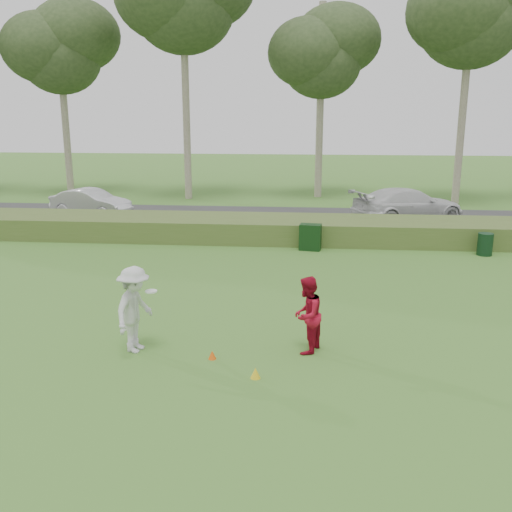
# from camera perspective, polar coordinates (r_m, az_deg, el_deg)

# --- Properties ---
(ground) EXTENTS (120.00, 120.00, 0.00)m
(ground) POSITION_cam_1_polar(r_m,az_deg,el_deg) (12.91, -1.70, -10.03)
(ground) COLOR #376C24
(ground) RESTS_ON ground
(reed_strip) EXTENTS (80.00, 3.00, 0.90)m
(reed_strip) POSITION_cam_1_polar(r_m,az_deg,el_deg) (24.21, 1.78, 2.74)
(reed_strip) COLOR #425C24
(reed_strip) RESTS_ON ground
(park_road) EXTENTS (80.00, 6.00, 0.06)m
(park_road) POSITION_cam_1_polar(r_m,az_deg,el_deg) (29.19, 2.41, 3.91)
(park_road) COLOR #2D2D2D
(park_road) RESTS_ON ground
(tree_2) EXTENTS (6.50, 6.50, 12.00)m
(tree_2) POSITION_cam_1_polar(r_m,az_deg,el_deg) (39.05, -19.06, 18.99)
(tree_2) COLOR gray
(tree_2) RESTS_ON ground
(tree_4) EXTENTS (6.24, 6.24, 11.50)m
(tree_4) POSITION_cam_1_polar(r_m,az_deg,el_deg) (36.31, 6.57, 19.45)
(tree_4) COLOR gray
(tree_4) RESTS_ON ground
(tree_5) EXTENTS (7.28, 7.28, 14.00)m
(tree_5) POSITION_cam_1_polar(r_m,az_deg,el_deg) (35.58, 20.74, 21.83)
(tree_5) COLOR gray
(tree_5) RESTS_ON ground
(player_white) EXTENTS (1.05, 1.42, 1.98)m
(player_white) POSITION_cam_1_polar(r_m,az_deg,el_deg) (13.15, -12.04, -5.24)
(player_white) COLOR silver
(player_white) RESTS_ON ground
(player_red) EXTENTS (0.92, 1.04, 1.77)m
(player_red) POSITION_cam_1_polar(r_m,az_deg,el_deg) (12.88, 5.12, -5.90)
(player_red) COLOR maroon
(player_red) RESTS_ON ground
(cone_orange) EXTENTS (0.18, 0.18, 0.19)m
(cone_orange) POSITION_cam_1_polar(r_m,az_deg,el_deg) (12.80, -4.40, -9.83)
(cone_orange) COLOR #EC540C
(cone_orange) RESTS_ON ground
(cone_yellow) EXTENTS (0.21, 0.21, 0.23)m
(cone_yellow) POSITION_cam_1_polar(r_m,az_deg,el_deg) (11.91, -0.06, -11.61)
(cone_yellow) COLOR yellow
(cone_yellow) RESTS_ON ground
(utility_cabinet) EXTENTS (0.89, 0.63, 1.03)m
(utility_cabinet) POSITION_cam_1_polar(r_m,az_deg,el_deg) (22.41, 5.45, 1.89)
(utility_cabinet) COLOR black
(utility_cabinet) RESTS_ON ground
(trash_bin) EXTENTS (0.68, 0.68, 0.85)m
(trash_bin) POSITION_cam_1_polar(r_m,az_deg,el_deg) (23.18, 21.93, 1.10)
(trash_bin) COLOR black
(trash_bin) RESTS_ON ground
(car_mid) EXTENTS (4.44, 2.56, 1.38)m
(car_mid) POSITION_cam_1_polar(r_m,az_deg,el_deg) (30.44, -16.18, 5.16)
(car_mid) COLOR silver
(car_mid) RESTS_ON park_road
(car_right) EXTENTS (6.03, 4.38, 1.62)m
(car_right) POSITION_cam_1_polar(r_m,az_deg,el_deg) (28.71, 14.96, 4.96)
(car_right) COLOR silver
(car_right) RESTS_ON park_road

